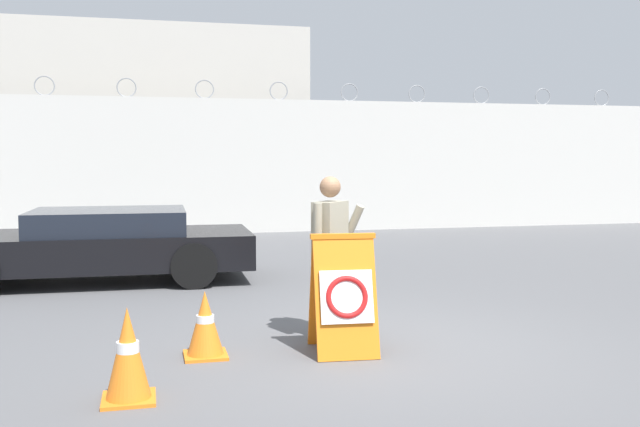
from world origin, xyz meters
The scene contains 8 objects.
ground_plane centered at (0.00, 0.00, 0.00)m, with size 90.00×90.00×0.00m, color #5B5B5E.
perimeter_wall centered at (0.00, 11.15, 1.68)m, with size 36.00×0.30×3.80m.
building_block centered at (-2.26, 15.33, 2.73)m, with size 8.71×5.25×5.47m.
barricade_sign centered at (-0.49, -0.11, 0.58)m, with size 0.65×0.73×1.17m.
security_guard centered at (-0.48, 0.47, 0.95)m, with size 0.63×0.51×1.71m.
traffic_cone_near centered at (-2.50, -1.04, 0.37)m, with size 0.41×0.41×0.75m.
traffic_cone_mid centered at (-1.82, 0.06, 0.31)m, with size 0.41×0.41×0.64m.
parked_car_front_coupe centered at (-3.10, 4.60, 0.58)m, with size 4.78×2.07×1.11m.
Camera 1 is at (-2.33, -6.71, 1.92)m, focal length 40.00 mm.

